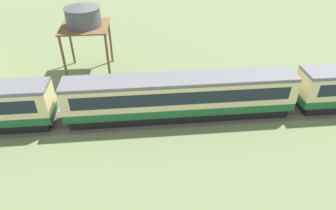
% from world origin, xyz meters
% --- Properties ---
extents(passenger_train, '(110.10, 2.90, 4.26)m').
position_xyz_m(passenger_train, '(-24.90, 0.32, 2.36)').
color(passenger_train, '#1E6033').
rests_on(passenger_train, ground_plane).
extents(railway_track, '(165.01, 3.60, 0.04)m').
position_xyz_m(railway_track, '(-14.18, 0.32, 0.01)').
color(railway_track, '#665B51').
rests_on(railway_track, ground_plane).
extents(water_tower, '(5.28, 5.28, 8.18)m').
position_xyz_m(water_tower, '(-34.67, 10.49, 6.63)').
color(water_tower, brown).
rests_on(water_tower, ground_plane).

